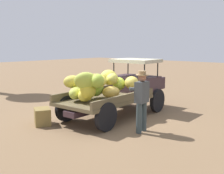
# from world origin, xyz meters

# --- Properties ---
(ground_plane) EXTENTS (60.00, 60.00, 0.00)m
(ground_plane) POSITION_xyz_m (0.00, 0.00, 0.00)
(ground_plane) COLOR brown
(truck) EXTENTS (4.53, 1.94, 1.84)m
(truck) POSITION_xyz_m (0.47, 0.12, 0.94)
(truck) COLOR #3B2930
(truck) RESTS_ON ground
(farmer) EXTENTS (0.52, 0.47, 1.67)m
(farmer) POSITION_xyz_m (-0.44, -1.52, 0.95)
(farmer) COLOR #364346
(farmer) RESTS_ON ground
(wooden_crate) EXTENTS (0.67, 0.73, 0.49)m
(wooden_crate) POSITION_xyz_m (-1.83, 1.06, 0.24)
(wooden_crate) COLOR olive
(wooden_crate) RESTS_ON ground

